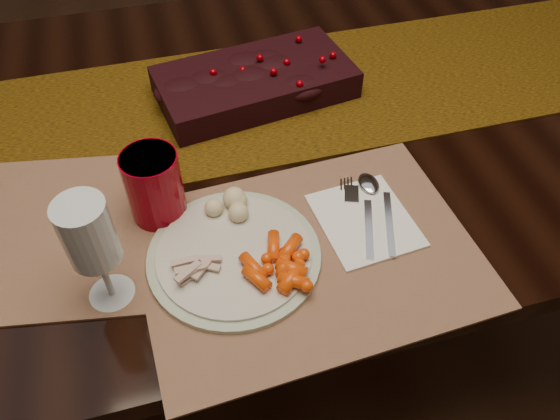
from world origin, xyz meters
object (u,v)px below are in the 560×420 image
object	(u,v)px
napkin	(365,220)
red_cup	(154,186)
turkey_shreds	(197,266)
centerpiece	(255,78)
placemat_main	(308,254)
mashed_potatoes	(229,204)
baby_carrots	(270,264)
dinner_plate	(234,255)
dining_table	(242,247)
wine_glass	(97,255)

from	to	relation	value
napkin	red_cup	xyz separation A→B (m)	(-0.31, 0.10, 0.06)
turkey_shreds	red_cup	xyz separation A→B (m)	(-0.04, 0.14, 0.04)
centerpiece	placemat_main	size ratio (longest dim) A/B	0.75
mashed_potatoes	napkin	xyz separation A→B (m)	(0.20, -0.06, -0.03)
centerpiece	placemat_main	bearing A→B (deg)	-92.45
baby_carrots	napkin	world-z (taller)	baby_carrots
turkey_shreds	dinner_plate	bearing A→B (deg)	16.63
red_cup	centerpiece	bearing A→B (deg)	50.37
dining_table	placemat_main	xyz separation A→B (m)	(0.05, -0.33, 0.38)
placemat_main	red_cup	distance (m)	0.25
mashed_potatoes	red_cup	size ratio (longest dim) A/B	0.67
mashed_potatoes	turkey_shreds	world-z (taller)	mashed_potatoes
placemat_main	napkin	bearing A→B (deg)	16.41
napkin	red_cup	bearing A→B (deg)	155.99
dining_table	mashed_potatoes	bearing A→B (deg)	-102.21
mashed_potatoes	napkin	distance (m)	0.21
napkin	wine_glass	world-z (taller)	wine_glass
placemat_main	wine_glass	world-z (taller)	wine_glass
placemat_main	turkey_shreds	bearing A→B (deg)	175.64
dinner_plate	turkey_shreds	bearing A→B (deg)	-163.37
placemat_main	centerpiece	bearing A→B (deg)	84.65
baby_carrots	dinner_plate	bearing A→B (deg)	135.73
napkin	red_cup	size ratio (longest dim) A/B	1.37
dining_table	turkey_shreds	distance (m)	0.53
centerpiece	red_cup	bearing A→B (deg)	-129.63
centerpiece	dinner_plate	bearing A→B (deg)	-108.05
turkey_shreds	red_cup	bearing A→B (deg)	105.64
baby_carrots	wine_glass	distance (m)	0.23
placemat_main	red_cup	world-z (taller)	red_cup
centerpiece	red_cup	distance (m)	0.35
placemat_main	dinner_plate	size ratio (longest dim) A/B	1.93
red_cup	placemat_main	bearing A→B (deg)	-34.87
mashed_potatoes	dinner_plate	bearing A→B (deg)	-97.12
centerpiece	mashed_potatoes	world-z (taller)	centerpiece
dining_table	dinner_plate	xyz separation A→B (m)	(-0.06, -0.31, 0.39)
baby_carrots	napkin	xyz separation A→B (m)	(0.17, 0.06, -0.02)
dining_table	dinner_plate	distance (m)	0.50
turkey_shreds	napkin	bearing A→B (deg)	6.84
baby_carrots	mashed_potatoes	size ratio (longest dim) A/B	1.43
dinner_plate	turkey_shreds	size ratio (longest dim) A/B	3.85
dining_table	mashed_potatoes	distance (m)	0.48
placemat_main	wine_glass	xyz separation A→B (m)	(-0.29, 0.01, 0.09)
turkey_shreds	dining_table	bearing A→B (deg)	70.53
centerpiece	napkin	bearing A→B (deg)	-76.91
baby_carrots	wine_glass	bearing A→B (deg)	172.65
dining_table	mashed_potatoes	xyz separation A→B (m)	(-0.05, -0.24, 0.42)
centerpiece	baby_carrots	distance (m)	0.44
turkey_shreds	wine_glass	xyz separation A→B (m)	(-0.12, 0.00, 0.07)
mashed_potatoes	centerpiece	bearing A→B (deg)	69.47
dinner_plate	baby_carrots	world-z (taller)	baby_carrots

